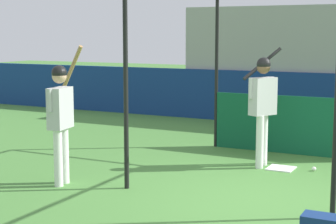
# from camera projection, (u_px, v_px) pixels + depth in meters

# --- Properties ---
(ground_plane) EXTENTS (60.00, 60.00, 0.00)m
(ground_plane) POSITION_uv_depth(u_px,v_px,m) (268.00, 201.00, 7.74)
(ground_plane) COLOR #477F38
(batting_cage) EXTENTS (3.07, 3.59, 3.03)m
(batting_cage) POSITION_uv_depth(u_px,v_px,m) (278.00, 88.00, 9.93)
(batting_cage) COLOR black
(batting_cage) RESTS_ON ground
(home_plate) EXTENTS (0.44, 0.44, 0.02)m
(home_plate) POSITION_uv_depth(u_px,v_px,m) (281.00, 168.00, 9.57)
(home_plate) COLOR white
(home_plate) RESTS_ON ground
(player_batter) EXTENTS (0.62, 0.98, 2.05)m
(player_batter) POSITION_uv_depth(u_px,v_px,m) (263.00, 100.00, 9.58)
(player_batter) COLOR white
(player_batter) RESTS_ON ground
(player_waiting) EXTENTS (0.55, 0.74, 2.12)m
(player_waiting) POSITION_uv_depth(u_px,v_px,m) (60.00, 113.00, 8.43)
(player_waiting) COLOR white
(player_waiting) RESTS_ON ground
(baseball) EXTENTS (0.07, 0.07, 0.07)m
(baseball) POSITION_uv_depth(u_px,v_px,m) (314.00, 169.00, 9.41)
(baseball) COLOR white
(baseball) RESTS_ON ground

